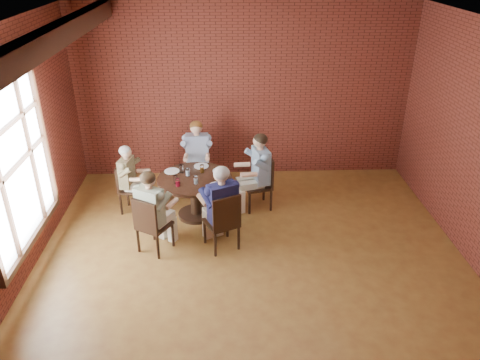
{
  "coord_description": "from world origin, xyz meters",
  "views": [
    {
      "loc": [
        -0.39,
        -5.34,
        4.3
      ],
      "look_at": [
        -0.16,
        1.0,
        1.07
      ],
      "focal_mm": 35.0,
      "sensor_mm": 36.0,
      "label": 1
    }
  ],
  "objects_px": {
    "chair_c": "(127,186)",
    "chair_d": "(150,223)",
    "diner_d": "(153,211)",
    "diner_e": "(221,208)",
    "dining_table": "(195,189)",
    "chair_e": "(224,220)",
    "diner_b": "(197,157)",
    "chair_a": "(262,180)",
    "chair_b": "(198,163)",
    "smartphone": "(225,181)",
    "diner_c": "(131,180)",
    "diner_a": "(257,172)"
  },
  "relations": [
    {
      "from": "chair_a",
      "to": "chair_d",
      "type": "relative_size",
      "value": 1.03
    },
    {
      "from": "diner_a",
      "to": "diner_d",
      "type": "relative_size",
      "value": 1.04
    },
    {
      "from": "chair_d",
      "to": "diner_e",
      "type": "relative_size",
      "value": 0.68
    },
    {
      "from": "dining_table",
      "to": "smartphone",
      "type": "height_order",
      "value": "smartphone"
    },
    {
      "from": "chair_d",
      "to": "diner_d",
      "type": "xyz_separation_m",
      "value": [
        0.05,
        0.08,
        0.16
      ]
    },
    {
      "from": "diner_d",
      "to": "chair_c",
      "type": "bearing_deg",
      "value": -32.32
    },
    {
      "from": "diner_c",
      "to": "chair_e",
      "type": "relative_size",
      "value": 1.27
    },
    {
      "from": "diner_a",
      "to": "diner_c",
      "type": "distance_m",
      "value": 2.22
    },
    {
      "from": "dining_table",
      "to": "chair_d",
      "type": "distance_m",
      "value": 1.23
    },
    {
      "from": "dining_table",
      "to": "diner_c",
      "type": "xyz_separation_m",
      "value": [
        -1.13,
        0.22,
        0.09
      ]
    },
    {
      "from": "diner_c",
      "to": "chair_e",
      "type": "height_order",
      "value": "diner_c"
    },
    {
      "from": "diner_c",
      "to": "chair_e",
      "type": "bearing_deg",
      "value": -116.74
    },
    {
      "from": "chair_c",
      "to": "diner_c",
      "type": "bearing_deg",
      "value": -90.0
    },
    {
      "from": "chair_a",
      "to": "diner_c",
      "type": "xyz_separation_m",
      "value": [
        -2.31,
        -0.08,
        0.1
      ]
    },
    {
      "from": "diner_a",
      "to": "diner_c",
      "type": "bearing_deg",
      "value": -102.73
    },
    {
      "from": "chair_e",
      "to": "chair_d",
      "type": "bearing_deg",
      "value": -23.8
    },
    {
      "from": "diner_d",
      "to": "chair_e",
      "type": "distance_m",
      "value": 1.08
    },
    {
      "from": "chair_c",
      "to": "diner_e",
      "type": "distance_m",
      "value": 2.03
    },
    {
      "from": "diner_b",
      "to": "chair_e",
      "type": "distance_m",
      "value": 2.11
    },
    {
      "from": "chair_e",
      "to": "smartphone",
      "type": "distance_m",
      "value": 0.89
    },
    {
      "from": "diner_b",
      "to": "chair_c",
      "type": "distance_m",
      "value": 1.45
    },
    {
      "from": "chair_e",
      "to": "diner_e",
      "type": "distance_m",
      "value": 0.2
    },
    {
      "from": "diner_e",
      "to": "diner_c",
      "type": "bearing_deg",
      "value": -61.69
    },
    {
      "from": "chair_b",
      "to": "diner_c",
      "type": "height_order",
      "value": "diner_c"
    },
    {
      "from": "diner_a",
      "to": "smartphone",
      "type": "bearing_deg",
      "value": -66.94
    },
    {
      "from": "chair_b",
      "to": "smartphone",
      "type": "height_order",
      "value": "chair_b"
    },
    {
      "from": "chair_b",
      "to": "smartphone",
      "type": "xyz_separation_m",
      "value": [
        0.51,
        -1.27,
        0.24
      ]
    },
    {
      "from": "chair_d",
      "to": "diner_c",
      "type": "bearing_deg",
      "value": -37.87
    },
    {
      "from": "diner_b",
      "to": "chair_e",
      "type": "relative_size",
      "value": 1.41
    },
    {
      "from": "dining_table",
      "to": "diner_a",
      "type": "height_order",
      "value": "diner_a"
    },
    {
      "from": "chair_c",
      "to": "smartphone",
      "type": "bearing_deg",
      "value": -92.16
    },
    {
      "from": "diner_c",
      "to": "chair_e",
      "type": "xyz_separation_m",
      "value": [
        1.61,
        -1.25,
        -0.1
      ]
    },
    {
      "from": "diner_d",
      "to": "diner_e",
      "type": "xyz_separation_m",
      "value": [
        1.02,
        0.04,
        0.02
      ]
    },
    {
      "from": "diner_d",
      "to": "chair_e",
      "type": "height_order",
      "value": "diner_d"
    },
    {
      "from": "dining_table",
      "to": "chair_a",
      "type": "relative_size",
      "value": 1.3
    },
    {
      "from": "chair_b",
      "to": "chair_e",
      "type": "relative_size",
      "value": 0.98
    },
    {
      "from": "chair_a",
      "to": "chair_c",
      "type": "relative_size",
      "value": 1.1
    },
    {
      "from": "diner_b",
      "to": "diner_c",
      "type": "distance_m",
      "value": 1.38
    },
    {
      "from": "chair_c",
      "to": "chair_d",
      "type": "distance_m",
      "value": 1.41
    },
    {
      "from": "chair_b",
      "to": "smartphone",
      "type": "relative_size",
      "value": 6.28
    },
    {
      "from": "diner_a",
      "to": "chair_d",
      "type": "distance_m",
      "value": 2.18
    },
    {
      "from": "diner_a",
      "to": "diner_c",
      "type": "relative_size",
      "value": 1.13
    },
    {
      "from": "dining_table",
      "to": "diner_d",
      "type": "distance_m",
      "value": 1.15
    },
    {
      "from": "chair_a",
      "to": "diner_d",
      "type": "distance_m",
      "value": 2.18
    },
    {
      "from": "diner_c",
      "to": "chair_d",
      "type": "distance_m",
      "value": 1.38
    },
    {
      "from": "diner_b",
      "to": "diner_c",
      "type": "xyz_separation_m",
      "value": [
        -1.13,
        -0.8,
        -0.06
      ]
    },
    {
      "from": "smartphone",
      "to": "diner_e",
      "type": "bearing_deg",
      "value": -91.5
    },
    {
      "from": "diner_e",
      "to": "smartphone",
      "type": "relative_size",
      "value": 9.19
    },
    {
      "from": "chair_a",
      "to": "diner_b",
      "type": "bearing_deg",
      "value": -135.47
    },
    {
      "from": "chair_a",
      "to": "chair_d",
      "type": "height_order",
      "value": "chair_a"
    }
  ]
}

